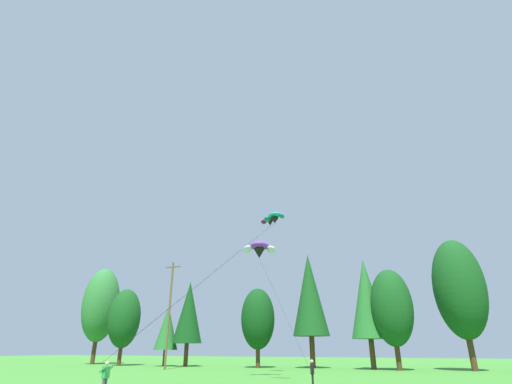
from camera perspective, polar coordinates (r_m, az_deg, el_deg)
treeline_tree_a at (r=72.27m, az=-22.05°, el=-15.23°), size 5.90×5.90×15.18m
treeline_tree_b at (r=65.05m, az=-18.95°, el=-17.28°), size 4.77×4.77×10.99m
treeline_tree_c at (r=61.58m, az=-13.05°, el=-19.03°), size 3.42×3.42×8.29m
treeline_tree_d at (r=59.87m, az=-9.95°, el=-17.13°), size 4.17×4.17×11.67m
treeline_tree_e at (r=54.89m, az=0.27°, el=-18.27°), size 4.53×4.53×10.10m
treeline_tree_f at (r=55.27m, az=7.94°, el=-14.77°), size 4.87×4.87×14.85m
treeline_tree_g at (r=52.79m, az=16.09°, el=-14.89°), size 4.52×4.52×13.27m
treeline_tree_h at (r=51.39m, az=19.50°, el=-15.82°), size 4.92×4.92×11.54m
treeline_tree_i at (r=53.36m, az=27.92°, el=-12.50°), size 5.84×5.84×14.94m
utility_pole at (r=51.91m, az=-12.75°, el=-16.86°), size 2.20×0.26×12.88m
kite_flyer_near at (r=24.78m, az=-21.42°, el=-23.97°), size 0.53×0.57×1.69m
kite_flyer_mid at (r=27.27m, az=8.36°, el=-24.86°), size 0.35×0.60×1.69m
parafoil_kite_high_magenta at (r=43.12m, az=2.05°, el=-4.18°), size 3.91×20.97×14.68m
parafoil_kite_mid_purple at (r=36.75m, az=0.49°, el=-8.53°), size 7.82×7.98×10.65m
parafoil_kite_far_teal at (r=32.19m, az=2.71°, el=-3.85°), size 7.63×10.95×11.38m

